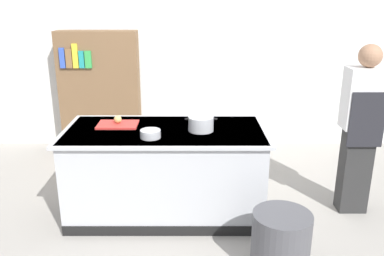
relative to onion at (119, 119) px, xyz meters
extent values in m
plane|color=#9E9991|center=(0.48, -0.15, -0.96)|extent=(10.00, 10.00, 0.00)
cube|color=white|center=(0.48, 1.95, 0.54)|extent=(6.40, 0.12, 3.00)
cube|color=#B7BABF|center=(0.48, -0.15, -0.51)|extent=(1.90, 0.90, 0.90)
cube|color=#B7BABF|center=(0.48, -0.15, -0.07)|extent=(1.98, 0.98, 0.03)
cube|color=black|center=(0.48, -0.60, -0.91)|extent=(1.90, 0.01, 0.10)
cube|color=red|center=(0.00, -0.02, -0.05)|extent=(0.40, 0.28, 0.02)
sphere|color=tan|center=(0.00, 0.00, 0.00)|extent=(0.08, 0.08, 0.08)
cylinder|color=#B7BABF|center=(0.83, -0.18, 0.01)|extent=(0.24, 0.24, 0.14)
cube|color=black|center=(0.70, -0.18, 0.06)|extent=(0.04, 0.02, 0.01)
cube|color=black|center=(0.97, -0.18, 0.06)|extent=(0.04, 0.02, 0.01)
cylinder|color=#B7BABF|center=(0.37, -0.39, -0.02)|extent=(0.19, 0.19, 0.07)
cylinder|color=#4C4C51|center=(1.46, -1.10, -0.70)|extent=(0.47, 0.47, 0.52)
cube|color=#2B2B2B|center=(2.41, -0.10, -0.51)|extent=(0.28, 0.20, 0.90)
cube|color=silver|center=(2.41, -0.10, 0.24)|extent=(0.38, 0.24, 0.60)
sphere|color=#A87A5B|center=(2.41, -0.10, 0.65)|extent=(0.22, 0.22, 0.22)
cube|color=#232328|center=(2.41, -0.23, 0.06)|extent=(0.34, 0.02, 0.54)
cube|color=brown|center=(-0.54, 1.65, -0.11)|extent=(1.10, 0.28, 1.70)
cube|color=#3351B7|center=(-0.98, 1.49, 0.40)|extent=(0.07, 0.03, 0.27)
cube|color=brown|center=(-0.89, 1.49, 0.39)|extent=(0.08, 0.03, 0.25)
cube|color=yellow|center=(-0.80, 1.49, 0.42)|extent=(0.07, 0.03, 0.32)
cube|color=teal|center=(-0.72, 1.49, 0.38)|extent=(0.07, 0.03, 0.23)
cube|color=green|center=(-0.63, 1.49, 0.38)|extent=(0.09, 0.03, 0.23)
camera|label=1|loc=(0.75, -3.87, 1.18)|focal=37.61mm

